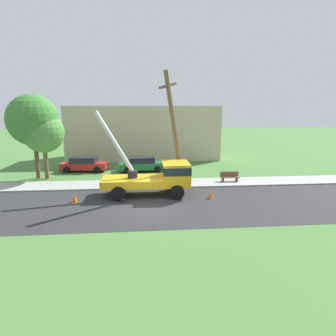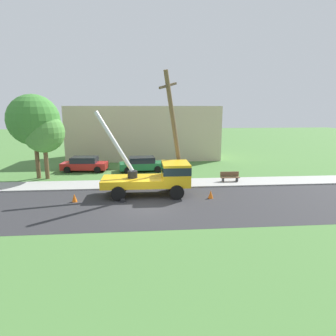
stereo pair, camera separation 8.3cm
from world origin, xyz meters
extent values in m
plane|color=#477538|center=(0.00, 12.00, 0.00)|extent=(120.00, 120.00, 0.00)
cube|color=#2B2B2D|center=(0.00, 0.00, 0.00)|extent=(80.00, 7.85, 0.01)
cube|color=#9E9E99|center=(0.00, 5.27, 0.05)|extent=(80.00, 2.69, 0.10)
cube|color=gold|center=(-0.95, 2.33, 1.02)|extent=(4.31, 2.41, 0.55)
cube|color=gold|center=(2.15, 2.32, 1.55)|extent=(1.91, 2.41, 1.60)
cube|color=#19232D|center=(2.15, 2.32, 1.90)|extent=(1.93, 2.43, 0.56)
cylinder|color=black|center=(-0.93, 2.33, 1.55)|extent=(0.70, 0.70, 0.50)
cylinder|color=silver|center=(-2.21, 2.98, 3.85)|extent=(2.88, 1.66, 4.26)
cube|color=black|center=(-1.56, 0.88, 0.10)|extent=(0.30, 0.30, 0.20)
cube|color=black|center=(-1.55, 3.78, 0.10)|extent=(0.30, 0.30, 0.20)
cylinder|color=black|center=(2.10, 1.12, 0.50)|extent=(1.00, 0.30, 1.00)
cylinder|color=black|center=(2.11, 3.52, 0.50)|extent=(1.00, 0.30, 1.00)
cylinder|color=black|center=(-1.87, 1.13, 0.50)|extent=(1.00, 0.30, 1.00)
cylinder|color=black|center=(-1.86, 3.53, 0.50)|extent=(1.00, 0.30, 1.00)
cylinder|color=brown|center=(2.23, 3.77, 4.38)|extent=(1.91, 1.90, 8.83)
cube|color=brown|center=(1.67, 3.21, 7.71)|extent=(1.38, 1.37, 0.57)
cone|color=orange|center=(4.49, 1.18, 0.28)|extent=(0.36, 0.36, 0.56)
cone|color=orange|center=(-4.78, 1.17, 0.28)|extent=(0.36, 0.36, 0.56)
cone|color=orange|center=(1.94, 3.68, 0.28)|extent=(0.36, 0.36, 0.56)
cube|color=#B21E1E|center=(-6.00, 10.93, 0.55)|extent=(4.52, 2.13, 0.65)
cube|color=black|center=(-6.00, 10.93, 1.15)|extent=(2.58, 1.84, 0.55)
cylinder|color=black|center=(-4.62, 9.92, 0.32)|extent=(0.64, 0.22, 0.64)
cylinder|color=black|center=(-4.49, 11.72, 0.32)|extent=(0.64, 0.22, 0.64)
cylinder|color=black|center=(-7.52, 10.14, 0.32)|extent=(0.64, 0.22, 0.64)
cylinder|color=black|center=(-7.38, 11.94, 0.32)|extent=(0.64, 0.22, 0.64)
cube|color=#1E6638|center=(-0.31, 10.41, 0.55)|extent=(4.54, 2.18, 0.65)
cube|color=black|center=(-0.31, 10.41, 1.15)|extent=(2.60, 1.86, 0.55)
cylinder|color=black|center=(1.22, 9.64, 0.32)|extent=(0.64, 0.22, 0.64)
cylinder|color=black|center=(1.06, 11.43, 0.32)|extent=(0.64, 0.22, 0.64)
cylinder|color=black|center=(-1.68, 9.38, 0.32)|extent=(0.64, 0.22, 0.64)
cylinder|color=black|center=(-1.83, 11.18, 0.32)|extent=(0.64, 0.22, 0.64)
cube|color=brown|center=(7.10, 5.27, 0.45)|extent=(1.60, 0.44, 0.06)
cube|color=brown|center=(7.10, 5.47, 0.70)|extent=(1.60, 0.06, 0.40)
cube|color=#333338|center=(6.50, 5.27, 0.23)|extent=(0.10, 0.40, 0.45)
cube|color=#333338|center=(7.70, 5.27, 0.23)|extent=(0.10, 0.40, 0.45)
cylinder|color=brown|center=(-9.52, 8.22, 2.40)|extent=(0.36, 0.36, 4.81)
sphere|color=#3D7F33|center=(-9.52, 8.22, 5.15)|extent=(4.40, 4.40, 4.40)
cylinder|color=brown|center=(-8.69, 7.99, 1.92)|extent=(0.36, 0.36, 3.84)
sphere|color=#4C8C3D|center=(-8.69, 7.99, 4.11)|extent=(3.51, 3.51, 3.51)
cube|color=#C6B293|center=(0.00, 18.22, 3.20)|extent=(18.00, 6.00, 6.40)
camera|label=1|loc=(-0.18, -17.56, 6.14)|focal=30.56mm
camera|label=2|loc=(-0.10, -17.57, 6.14)|focal=30.56mm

